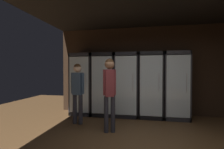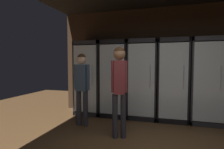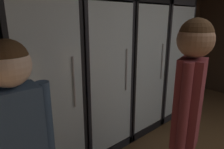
% 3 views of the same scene
% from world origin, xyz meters
% --- Properties ---
extents(wall_back, '(6.00, 0.06, 2.80)m').
position_xyz_m(wall_back, '(0.00, 3.03, 1.40)').
color(wall_back, '#382619').
rests_on(wall_back, ground).
extents(cooler_far_left, '(0.69, 0.69, 1.94)m').
position_xyz_m(cooler_far_left, '(-2.13, 2.70, 0.95)').
color(cooler_far_left, '#2B2B30').
rests_on(cooler_far_left, ground).
extents(cooler_left, '(0.69, 0.69, 1.94)m').
position_xyz_m(cooler_left, '(-1.42, 2.70, 0.95)').
color(cooler_left, black).
rests_on(cooler_left, ground).
extents(cooler_center, '(0.69, 0.69, 1.94)m').
position_xyz_m(cooler_center, '(-0.71, 2.69, 0.95)').
color(cooler_center, black).
rests_on(cooler_center, ground).
extents(cooler_right, '(0.69, 0.69, 1.94)m').
position_xyz_m(cooler_right, '(0.00, 2.70, 0.95)').
color(cooler_right, black).
rests_on(cooler_right, ground).
extents(cooler_far_right, '(0.69, 0.69, 1.94)m').
position_xyz_m(cooler_far_right, '(0.72, 2.70, 0.95)').
color(cooler_far_right, '#2B2B30').
rests_on(cooler_far_right, ground).
extents(shopper_near, '(0.36, 0.21, 1.57)m').
position_xyz_m(shopper_near, '(-1.91, 1.69, 0.97)').
color(shopper_near, '#2D2D38').
rests_on(shopper_near, ground).
extents(shopper_far, '(0.28, 0.22, 1.66)m').
position_xyz_m(shopper_far, '(-0.97, 1.28, 1.05)').
color(shopper_far, '#2D2D38').
rests_on(shopper_far, ground).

